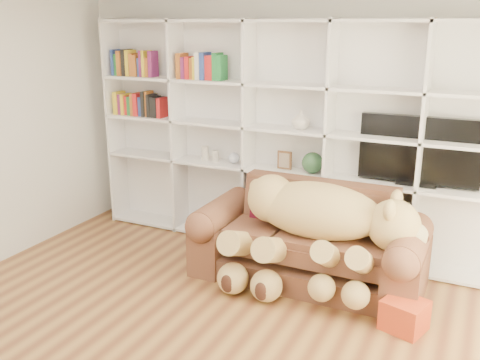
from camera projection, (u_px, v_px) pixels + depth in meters
The scene contains 13 objects.
wall_back at pixel (295, 121), 5.64m from camera, with size 5.00×0.02×2.70m, color silver.
bookshelf at pixel (269, 126), 5.63m from camera, with size 4.43×0.35×2.40m.
sofa at pixel (309, 245), 5.03m from camera, with size 2.12×0.92×0.89m.
teddy_bear at pixel (315, 224), 4.75m from camera, with size 1.73×0.91×1.00m.
throw_pillow at pixel (271, 203), 5.26m from camera, with size 0.38×0.12×0.38m, color #5A0F22.
gift_box at pixel (404, 315), 4.24m from camera, with size 0.31×0.29×0.25m, color #C73E1A.
tv at pixel (420, 151), 5.02m from camera, with size 1.11×0.18×0.66m.
picture_frame at pixel (285, 160), 5.59m from camera, with size 0.15×0.03×0.19m, color brown.
green_vase at pixel (312, 163), 5.46m from camera, with size 0.22×0.22×0.22m, color #29502E.
figurine_tall at pixel (205, 153), 5.99m from camera, with size 0.08×0.08×0.16m, color beige.
figurine_short at pixel (215, 156), 5.94m from camera, with size 0.07×0.07×0.13m, color beige.
snow_globe at pixel (234, 158), 5.84m from camera, with size 0.12×0.12×0.12m, color silver.
shelf_vase at pixel (301, 120), 5.40m from camera, with size 0.19×0.19×0.19m, color silver.
Camera 1 is at (1.88, -2.79, 2.36)m, focal length 40.00 mm.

